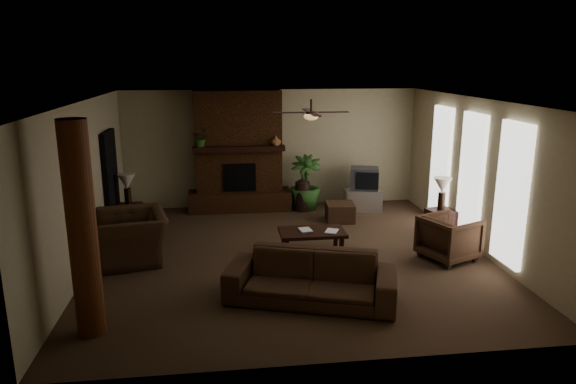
{
  "coord_description": "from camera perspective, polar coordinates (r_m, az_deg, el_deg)",
  "views": [
    {
      "loc": [
        -1.19,
        -8.85,
        3.48
      ],
      "look_at": [
        0.0,
        0.4,
        1.1
      ],
      "focal_mm": 32.5,
      "sensor_mm": 36.0,
      "label": 1
    }
  ],
  "objects": [
    {
      "name": "side_table_right",
      "position": [
        10.96,
        16.38,
        -3.28
      ],
      "size": [
        0.6,
        0.6,
        0.55
      ],
      "primitive_type": "cube",
      "rotation": [
        0.0,
        0.0,
        0.21
      ],
      "color": "black",
      "rests_on": "ground"
    },
    {
      "name": "ottoman",
      "position": [
        11.59,
        5.71,
        -2.2
      ],
      "size": [
        0.65,
        0.65,
        0.4
      ],
      "primitive_type": "cube",
      "rotation": [
        0.0,
        0.0,
        -0.08
      ],
      "color": "#422B1C",
      "rests_on": "ground"
    },
    {
      "name": "tv_stand",
      "position": [
        12.47,
        8.17,
        -0.84
      ],
      "size": [
        0.89,
        0.57,
        0.5
      ],
      "primitive_type": "cube",
      "rotation": [
        0.0,
        0.0,
        -0.08
      ],
      "color": "silver",
      "rests_on": "ground"
    },
    {
      "name": "doorway",
      "position": [
        11.15,
        -18.78,
        0.96
      ],
      "size": [
        0.1,
        1.0,
        2.1
      ],
      "primitive_type": "cube",
      "color": "black",
      "rests_on": "ground"
    },
    {
      "name": "floor_vase",
      "position": [
        12.24,
        1.58,
        -0.11
      ],
      "size": [
        0.34,
        0.34,
        0.77
      ],
      "color": "black",
      "rests_on": "ground"
    },
    {
      "name": "fireplace",
      "position": [
        12.3,
        -5.39,
        3.36
      ],
      "size": [
        2.4,
        0.7,
        2.8
      ],
      "color": "#4B2A14",
      "rests_on": "ground"
    },
    {
      "name": "mantel_vase",
      "position": [
        11.97,
        -1.31,
        5.61
      ],
      "size": [
        0.25,
        0.26,
        0.22
      ],
      "primitive_type": "imported",
      "rotation": [
        0.0,
        0.0,
        0.16
      ],
      "color": "#96603C",
      "rests_on": "fireplace"
    },
    {
      "name": "tv",
      "position": [
        12.38,
        8.33,
        1.46
      ],
      "size": [
        0.76,
        0.68,
        0.52
      ],
      "color": "#39383B",
      "rests_on": "tv_stand"
    },
    {
      "name": "windows",
      "position": [
        10.39,
        19.39,
        1.67
      ],
      "size": [
        0.08,
        3.65,
        2.35
      ],
      "color": "white",
      "rests_on": "ground"
    },
    {
      "name": "ceiling_fan",
      "position": [
        9.33,
        2.54,
        8.46
      ],
      "size": [
        1.35,
        1.35,
        0.37
      ],
      "color": "black",
      "rests_on": "ceiling"
    },
    {
      "name": "log_column",
      "position": [
        7.0,
        -21.59,
        -4.0
      ],
      "size": [
        0.36,
        0.36,
        2.8
      ],
      "primitive_type": "cylinder",
      "color": "brown",
      "rests_on": "ground"
    },
    {
      "name": "sofa",
      "position": [
        7.72,
        2.54,
        -8.52
      ],
      "size": [
        2.58,
        1.47,
        0.97
      ],
      "primitive_type": "imported",
      "rotation": [
        0.0,
        0.0,
        -0.32
      ],
      "color": "#422B1C",
      "rests_on": "ground"
    },
    {
      "name": "mantel_plant",
      "position": [
        11.95,
        -9.52,
        5.67
      ],
      "size": [
        0.47,
        0.5,
        0.33
      ],
      "primitive_type": "imported",
      "rotation": [
        0.0,
        0.0,
        -0.26
      ],
      "color": "#2F5923",
      "rests_on": "fireplace"
    },
    {
      "name": "book_b",
      "position": [
        9.52,
        4.19,
        -3.47
      ],
      "size": [
        0.2,
        0.11,
        0.29
      ],
      "primitive_type": "imported",
      "rotation": [
        0.0,
        0.0,
        -0.43
      ],
      "color": "#999999",
      "rests_on": "coffee_table"
    },
    {
      "name": "room_shell",
      "position": [
        9.17,
        0.32,
        1.2
      ],
      "size": [
        7.0,
        7.0,
        7.0
      ],
      "color": "#4B3625",
      "rests_on": "ground"
    },
    {
      "name": "floor_plant",
      "position": [
        12.4,
        1.9,
        -0.26
      ],
      "size": [
        0.9,
        1.38,
        0.72
      ],
      "primitive_type": "imported",
      "rotation": [
        0.0,
        0.0,
        -0.14
      ],
      "color": "#2F5923",
      "rests_on": "ground"
    },
    {
      "name": "armchair_right",
      "position": [
        9.71,
        17.24,
        -4.6
      ],
      "size": [
        1.07,
        1.1,
        0.88
      ],
      "primitive_type": "imported",
      "rotation": [
        0.0,
        0.0,
        1.97
      ],
      "color": "#422B1C",
      "rests_on": "ground"
    },
    {
      "name": "lamp_left",
      "position": [
        11.2,
        -17.2,
        0.88
      ],
      "size": [
        0.46,
        0.46,
        0.65
      ],
      "color": "black",
      "rests_on": "side_table_left"
    },
    {
      "name": "book_a",
      "position": [
        9.5,
        1.3,
        -3.49
      ],
      "size": [
        0.22,
        0.06,
        0.29
      ],
      "primitive_type": "imported",
      "rotation": [
        0.0,
        0.0,
        0.14
      ],
      "color": "#999999",
      "rests_on": "coffee_table"
    },
    {
      "name": "lamp_right",
      "position": [
        10.82,
        16.54,
        0.47
      ],
      "size": [
        0.4,
        0.4,
        0.65
      ],
      "color": "black",
      "rests_on": "side_table_right"
    },
    {
      "name": "side_table_left",
      "position": [
        11.36,
        -16.9,
        -2.71
      ],
      "size": [
        0.51,
        0.51,
        0.55
      ],
      "primitive_type": "cube",
      "rotation": [
        0.0,
        0.0,
        -0.02
      ],
      "color": "black",
      "rests_on": "ground"
    },
    {
      "name": "coffee_table",
      "position": [
        9.6,
        2.65,
        -4.57
      ],
      "size": [
        1.2,
        0.7,
        0.43
      ],
      "color": "black",
      "rests_on": "ground"
    },
    {
      "name": "armchair_left",
      "position": [
        9.62,
        -16.71,
        -3.88
      ],
      "size": [
        1.13,
        1.48,
        1.15
      ],
      "primitive_type": "imported",
      "rotation": [
        0.0,
        0.0,
        -1.35
      ],
      "color": "#422B1C",
      "rests_on": "ground"
    }
  ]
}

